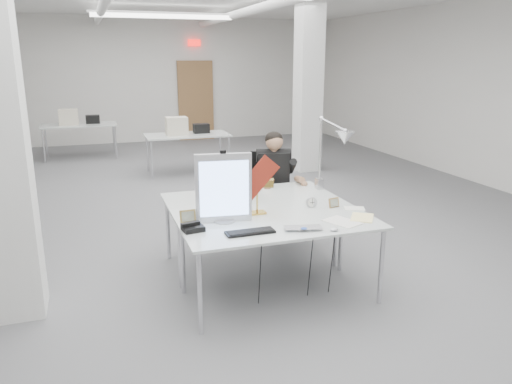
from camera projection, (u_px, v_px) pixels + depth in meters
The scene contains 23 objects.
room_shell at pixel (213, 96), 6.70m from camera, with size 10.04×14.04×3.24m.
desk_main at pixel (280, 224), 4.54m from camera, with size 1.80×0.90×0.03m, color silver.
desk_second at pixel (250, 198), 5.36m from camera, with size 1.80×0.90×0.03m, color silver.
bg_desk_a at pixel (187, 135), 9.63m from camera, with size 1.60×0.80×0.03m, color silver.
bg_desk_b at pixel (79, 125), 11.03m from camera, with size 1.60×0.80×0.03m, color silver.
filing_cabinet at pixel (5, 126), 11.88m from camera, with size 0.45×0.55×1.20m, color gray.
office_chair at pixel (272, 199), 6.24m from camera, with size 0.48×0.48×0.97m, color black, non-canonical shape.
seated_person at pixel (274, 168), 6.09m from camera, with size 0.45×0.57×0.85m, color black, non-canonical shape.
monitor at pixel (224, 188), 4.48m from camera, with size 0.51×0.05×0.63m, color silver.
pennant at pixel (257, 180), 4.52m from camera, with size 0.44×0.01×0.18m, color maroon.
keyboard at pixel (250, 232), 4.25m from camera, with size 0.42×0.14×0.02m, color black.
laptop at pixel (304, 230), 4.29m from camera, with size 0.33×0.21×0.03m, color #A6A6AA.
mouse at pixel (334, 229), 4.30m from camera, with size 0.08×0.05×0.03m, color silver.
bankers_lamp at pixel (257, 198), 4.75m from camera, with size 0.28×0.11×0.31m, color #BA8E3A, non-canonical shape.
desk_phone at pixel (193, 228), 4.31m from camera, with size 0.18×0.16×0.04m, color black.
picture_frame_left at pixel (188, 216), 4.53m from camera, with size 0.15×0.01×0.11m, color #A48846.
picture_frame_right at pixel (334, 203), 4.98m from camera, with size 0.12×0.01×0.10m, color #A87D48.
desk_clock at pixel (312, 202), 4.98m from camera, with size 0.11×0.11×0.03m, color #A8A8AC.
paper_stack_a at pixel (342, 222), 4.54m from camera, with size 0.22×0.32×0.01m, color silver.
paper_stack_b at pixel (362, 218), 4.66m from camera, with size 0.20×0.28×0.01m, color #FCE896.
paper_stack_c at pixel (354, 208), 4.94m from camera, with size 0.20×0.14×0.01m, color silver.
beige_monitor at pixel (232, 183), 5.25m from camera, with size 0.36×0.35×0.35m, color #BEBA9E.
architect_lamp at pixel (330, 156), 5.34m from camera, with size 0.23×0.67×0.86m, color #B7B7BB, non-canonical shape.
Camera 1 is at (-1.57, -6.51, 2.22)m, focal length 35.00 mm.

